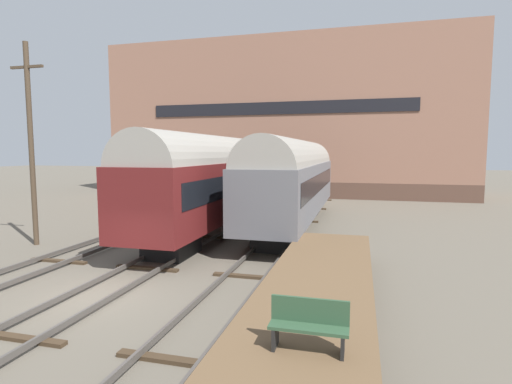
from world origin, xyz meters
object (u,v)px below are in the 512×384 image
at_px(train_car_grey, 294,178).
at_px(bench, 309,323).
at_px(utility_pole, 31,142).
at_px(train_car_maroon, 215,178).

distance_m(train_car_grey, bench, 17.27).
height_order(bench, utility_pole, utility_pole).
xyz_separation_m(train_car_grey, bench, (3.02, -16.94, -1.48)).
bearing_deg(train_car_grey, bench, -79.89).
distance_m(train_car_maroon, bench, 15.94).
bearing_deg(train_car_maroon, train_car_grey, 34.06).
bearing_deg(train_car_grey, utility_pole, -145.40).
bearing_deg(train_car_grey, train_car_maroon, -145.94).
height_order(train_car_grey, train_car_maroon, train_car_maroon).
xyz_separation_m(train_car_maroon, bench, (7.08, -14.20, -1.56)).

